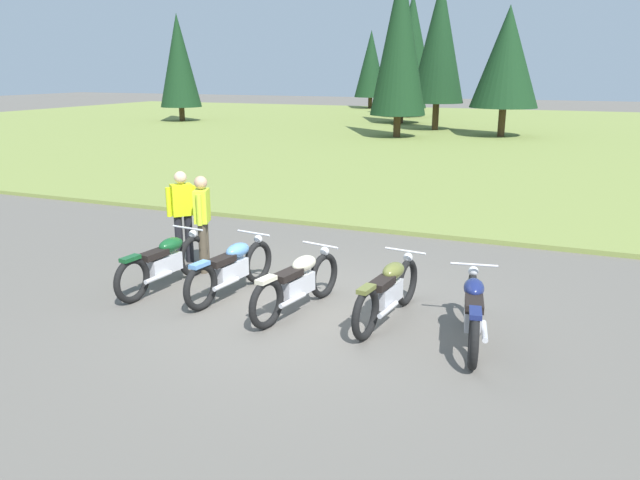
# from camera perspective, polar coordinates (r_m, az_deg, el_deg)

# --- Properties ---
(ground_plane) EXTENTS (140.00, 140.00, 0.00)m
(ground_plane) POSITION_cam_1_polar(r_m,az_deg,el_deg) (8.95, -1.48, -6.52)
(ground_plane) COLOR #605B54
(grass_moorland) EXTENTS (80.00, 44.00, 0.10)m
(grass_moorland) POSITION_cam_1_polar(r_m,az_deg,el_deg) (34.49, 16.99, 9.41)
(grass_moorland) COLOR olive
(grass_moorland) RESTS_ON ground
(forest_treeline) EXTENTS (39.04, 25.55, 8.60)m
(forest_treeline) POSITION_cam_1_polar(r_m,az_deg,el_deg) (40.56, 8.43, 16.99)
(forest_treeline) COLOR #47331E
(forest_treeline) RESTS_ON ground
(motorcycle_british_green) EXTENTS (0.62, 2.10, 0.88)m
(motorcycle_british_green) POSITION_cam_1_polar(r_m,az_deg,el_deg) (9.97, -14.32, -2.00)
(motorcycle_british_green) COLOR black
(motorcycle_british_green) RESTS_ON ground
(motorcycle_sky_blue) EXTENTS (0.62, 2.09, 0.88)m
(motorcycle_sky_blue) POSITION_cam_1_polar(r_m,az_deg,el_deg) (9.46, -8.28, -2.61)
(motorcycle_sky_blue) COLOR black
(motorcycle_sky_blue) RESTS_ON ground
(motorcycle_cream) EXTENTS (0.67, 2.08, 0.88)m
(motorcycle_cream) POSITION_cam_1_polar(r_m,az_deg,el_deg) (8.74, -2.11, -4.01)
(motorcycle_cream) COLOR black
(motorcycle_cream) RESTS_ON ground
(motorcycle_olive) EXTENTS (0.62, 2.10, 0.88)m
(motorcycle_olive) POSITION_cam_1_polar(r_m,az_deg,el_deg) (8.47, 6.40, -4.75)
(motorcycle_olive) COLOR black
(motorcycle_olive) RESTS_ON ground
(motorcycle_navy) EXTENTS (0.68, 2.09, 0.88)m
(motorcycle_navy) POSITION_cam_1_polar(r_m,az_deg,el_deg) (8.00, 14.13, -6.40)
(motorcycle_navy) COLOR black
(motorcycle_navy) RESTS_ON ground
(rider_near_row_end) EXTENTS (0.34, 0.52, 1.67)m
(rider_near_row_end) POSITION_cam_1_polar(r_m,az_deg,el_deg) (10.54, -10.94, 2.03)
(rider_near_row_end) COLOR #4C4233
(rider_near_row_end) RESTS_ON ground
(rider_with_back_turned) EXTENTS (0.40, 0.43, 1.67)m
(rider_with_back_turned) POSITION_cam_1_polar(r_m,az_deg,el_deg) (11.11, -12.76, 2.62)
(rider_with_back_turned) COLOR black
(rider_with_back_turned) RESTS_ON ground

